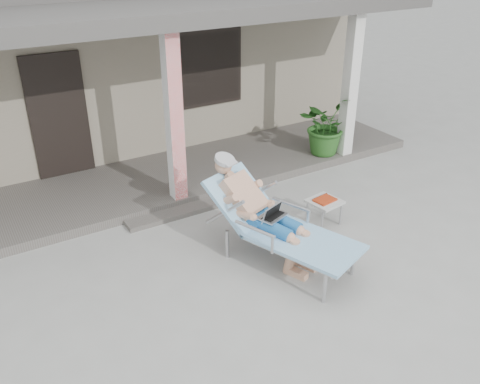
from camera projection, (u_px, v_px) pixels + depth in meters
ground at (249, 271)px, 6.65m from camera, size 60.00×60.00×0.00m
house at (88, 52)px, 10.82m from camera, size 10.40×5.40×3.30m
porch_deck at (159, 181)px, 8.89m from camera, size 10.00×2.00×0.15m
porch_overhang at (147, 20)px, 7.61m from camera, size 10.00×2.30×2.85m
porch_step at (187, 210)px, 8.04m from camera, size 2.00×0.30×0.07m
lounger at (270, 201)px, 6.55m from camera, size 1.48×2.25×1.42m
side_table at (325, 203)px, 7.62m from camera, size 0.51×0.51×0.40m
potted_palm at (325, 124)px, 9.59m from camera, size 1.28×1.21×1.13m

